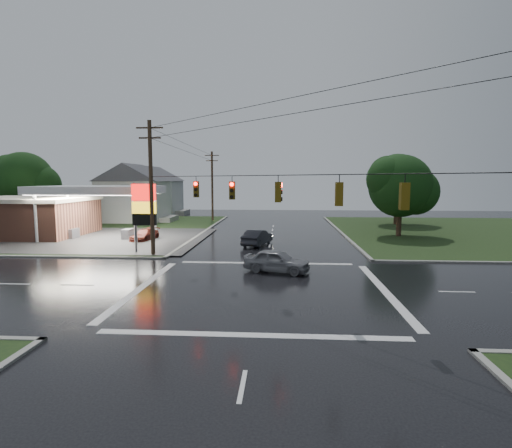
# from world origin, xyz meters

# --- Properties ---
(ground) EXTENTS (120.00, 120.00, 0.00)m
(ground) POSITION_xyz_m (0.00, 0.00, 0.00)
(ground) COLOR black
(ground) RESTS_ON ground
(grass_nw) EXTENTS (36.00, 36.00, 0.08)m
(grass_nw) POSITION_xyz_m (-26.00, 26.00, 0.04)
(grass_nw) COLOR black
(grass_nw) RESTS_ON ground
(grass_ne) EXTENTS (36.00, 36.00, 0.08)m
(grass_ne) POSITION_xyz_m (26.00, 26.00, 0.04)
(grass_ne) COLOR black
(grass_ne) RESTS_ON ground
(gas_station) EXTENTS (26.20, 18.00, 5.60)m
(gas_station) POSITION_xyz_m (-25.68, 19.70, 2.55)
(gas_station) COLOR #2D2D2D
(gas_station) RESTS_ON ground
(pylon_sign) EXTENTS (2.00, 0.35, 6.00)m
(pylon_sign) POSITION_xyz_m (-10.50, 10.50, 4.01)
(pylon_sign) COLOR #59595E
(pylon_sign) RESTS_ON ground
(utility_pole_nw) EXTENTS (2.20, 0.32, 11.00)m
(utility_pole_nw) POSITION_xyz_m (-9.50, 9.50, 5.72)
(utility_pole_nw) COLOR #382619
(utility_pole_nw) RESTS_ON ground
(utility_pole_n) EXTENTS (2.20, 0.32, 10.50)m
(utility_pole_n) POSITION_xyz_m (-9.50, 38.00, 5.47)
(utility_pole_n) COLOR #382619
(utility_pole_n) RESTS_ON ground
(traffic_signals) EXTENTS (26.87, 26.87, 1.47)m
(traffic_signals) POSITION_xyz_m (0.02, -0.02, 6.48)
(traffic_signals) COLOR black
(traffic_signals) RESTS_ON ground
(house_near) EXTENTS (11.05, 8.48, 8.60)m
(house_near) POSITION_xyz_m (-20.95, 36.00, 4.41)
(house_near) COLOR silver
(house_near) RESTS_ON ground
(house_far) EXTENTS (11.05, 8.48, 8.60)m
(house_far) POSITION_xyz_m (-21.95, 48.00, 4.41)
(house_far) COLOR silver
(house_far) RESTS_ON ground
(tree_nw_behind) EXTENTS (8.93, 7.60, 10.00)m
(tree_nw_behind) POSITION_xyz_m (-33.84, 29.99, 6.18)
(tree_nw_behind) COLOR black
(tree_nw_behind) RESTS_ON ground
(tree_ne_near) EXTENTS (7.99, 6.80, 8.98)m
(tree_ne_near) POSITION_xyz_m (14.14, 21.99, 5.56)
(tree_ne_near) COLOR black
(tree_ne_near) RESTS_ON ground
(tree_ne_far) EXTENTS (8.46, 7.20, 9.80)m
(tree_ne_far) POSITION_xyz_m (17.15, 33.99, 6.18)
(tree_ne_far) COLOR black
(tree_ne_far) RESTS_ON ground
(car_north) EXTENTS (2.87, 4.88, 1.52)m
(car_north) POSITION_xyz_m (-1.17, 15.13, 0.76)
(car_north) COLOR black
(car_north) RESTS_ON ground
(car_crossing) EXTENTS (4.85, 3.06, 1.54)m
(car_crossing) POSITION_xyz_m (0.84, 4.20, 0.77)
(car_crossing) COLOR gray
(car_crossing) RESTS_ON ground
(car_pump) EXTENTS (2.37, 4.29, 1.18)m
(car_pump) POSITION_xyz_m (-13.00, 17.46, 0.59)
(car_pump) COLOR #5F1F15
(car_pump) RESTS_ON ground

